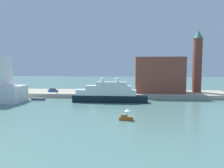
{
  "coord_description": "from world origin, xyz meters",
  "views": [
    {
      "loc": [
        12.42,
        -69.57,
        13.25
      ],
      "look_at": [
        6.03,
        6.0,
        6.86
      ],
      "focal_mm": 34.27,
      "sensor_mm": 36.0,
      "label": 1
    }
  ],
  "objects_px": {
    "small_motorboat": "(126,116)",
    "bell_tower": "(197,59)",
    "large_yacht": "(109,94)",
    "harbor_building": "(159,75)",
    "parked_car": "(53,90)",
    "person_figure": "(57,92)",
    "mooring_bollard": "(90,93)",
    "work_barge": "(38,99)"
  },
  "relations": [
    {
      "from": "small_motorboat",
      "to": "bell_tower",
      "type": "height_order",
      "value": "bell_tower"
    },
    {
      "from": "large_yacht",
      "to": "harbor_building",
      "type": "height_order",
      "value": "harbor_building"
    },
    {
      "from": "small_motorboat",
      "to": "parked_car",
      "type": "height_order",
      "value": "parked_car"
    },
    {
      "from": "large_yacht",
      "to": "bell_tower",
      "type": "height_order",
      "value": "bell_tower"
    },
    {
      "from": "person_figure",
      "to": "mooring_bollard",
      "type": "relative_size",
      "value": 2.11
    },
    {
      "from": "bell_tower",
      "to": "parked_car",
      "type": "xyz_separation_m",
      "value": [
        -63.9,
        -4.79,
        -13.92
      ]
    },
    {
      "from": "harbor_building",
      "to": "work_barge",
      "type": "bearing_deg",
      "value": -161.85
    },
    {
      "from": "small_motorboat",
      "to": "work_barge",
      "type": "relative_size",
      "value": 0.71
    },
    {
      "from": "bell_tower",
      "to": "person_figure",
      "type": "xyz_separation_m",
      "value": [
        -60.22,
        -10.03,
        -13.86
      ]
    },
    {
      "from": "work_barge",
      "to": "mooring_bollard",
      "type": "xyz_separation_m",
      "value": [
        19.16,
        7.41,
        1.63
      ]
    },
    {
      "from": "harbor_building",
      "to": "person_figure",
      "type": "xyz_separation_m",
      "value": [
        -43.41,
        -8.25,
        -6.98
      ]
    },
    {
      "from": "small_motorboat",
      "to": "harbor_building",
      "type": "height_order",
      "value": "harbor_building"
    },
    {
      "from": "work_barge",
      "to": "person_figure",
      "type": "height_order",
      "value": "person_figure"
    },
    {
      "from": "large_yacht",
      "to": "person_figure",
      "type": "relative_size",
      "value": 17.67
    },
    {
      "from": "small_motorboat",
      "to": "person_figure",
      "type": "relative_size",
      "value": 2.27
    },
    {
      "from": "large_yacht",
      "to": "work_barge",
      "type": "height_order",
      "value": "large_yacht"
    },
    {
      "from": "bell_tower",
      "to": "parked_car",
      "type": "distance_m",
      "value": 65.58
    },
    {
      "from": "small_motorboat",
      "to": "work_barge",
      "type": "bearing_deg",
      "value": 141.2
    },
    {
      "from": "parked_car",
      "to": "person_figure",
      "type": "distance_m",
      "value": 6.41
    },
    {
      "from": "large_yacht",
      "to": "parked_car",
      "type": "xyz_separation_m",
      "value": [
        -26.62,
        14.92,
        -0.67
      ]
    },
    {
      "from": "harbor_building",
      "to": "parked_car",
      "type": "xyz_separation_m",
      "value": [
        -47.1,
        -3.01,
        -7.04
      ]
    },
    {
      "from": "work_barge",
      "to": "parked_car",
      "type": "xyz_separation_m",
      "value": [
        1.16,
        12.82,
        1.93
      ]
    },
    {
      "from": "work_barge",
      "to": "small_motorboat",
      "type": "bearing_deg",
      "value": -38.8
    },
    {
      "from": "large_yacht",
      "to": "small_motorboat",
      "type": "relative_size",
      "value": 7.79
    },
    {
      "from": "large_yacht",
      "to": "harbor_building",
      "type": "relative_size",
      "value": 1.32
    },
    {
      "from": "parked_car",
      "to": "large_yacht",
      "type": "bearing_deg",
      "value": -29.26
    },
    {
      "from": "work_barge",
      "to": "mooring_bollard",
      "type": "bearing_deg",
      "value": 21.14
    },
    {
      "from": "bell_tower",
      "to": "person_figure",
      "type": "bearing_deg",
      "value": -170.54
    },
    {
      "from": "work_barge",
      "to": "mooring_bollard",
      "type": "distance_m",
      "value": 20.6
    },
    {
      "from": "small_motorboat",
      "to": "work_barge",
      "type": "height_order",
      "value": "small_motorboat"
    },
    {
      "from": "parked_car",
      "to": "mooring_bollard",
      "type": "relative_size",
      "value": 5.66
    },
    {
      "from": "person_figure",
      "to": "mooring_bollard",
      "type": "xyz_separation_m",
      "value": [
        14.3,
        -0.17,
        -0.35
      ]
    },
    {
      "from": "large_yacht",
      "to": "mooring_bollard",
      "type": "height_order",
      "value": "large_yacht"
    },
    {
      "from": "harbor_building",
      "to": "mooring_bollard",
      "type": "xyz_separation_m",
      "value": [
        -29.1,
        -8.42,
        -7.33
      ]
    },
    {
      "from": "bell_tower",
      "to": "parked_car",
      "type": "height_order",
      "value": "bell_tower"
    },
    {
      "from": "small_motorboat",
      "to": "parked_car",
      "type": "bearing_deg",
      "value": 129.47
    },
    {
      "from": "large_yacht",
      "to": "work_barge",
      "type": "bearing_deg",
      "value": 175.68
    },
    {
      "from": "large_yacht",
      "to": "harbor_building",
      "type": "xyz_separation_m",
      "value": [
        20.48,
        17.92,
        6.37
      ]
    },
    {
      "from": "harbor_building",
      "to": "bell_tower",
      "type": "bearing_deg",
      "value": 6.05
    },
    {
      "from": "large_yacht",
      "to": "parked_car",
      "type": "distance_m",
      "value": 30.52
    },
    {
      "from": "work_barge",
      "to": "person_figure",
      "type": "distance_m",
      "value": 9.21
    },
    {
      "from": "work_barge",
      "to": "parked_car",
      "type": "height_order",
      "value": "parked_car"
    }
  ]
}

